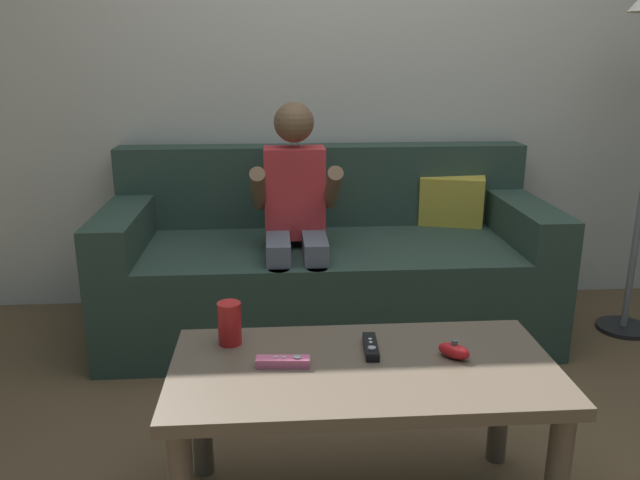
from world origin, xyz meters
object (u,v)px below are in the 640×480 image
nunchuk_red (454,351)px  coffee_table (363,390)px  game_remote_black_far_corner (371,346)px  game_remote_pink_near_edge (283,362)px  soda_can (230,323)px  person_seated_on_couch (296,214)px  couch (328,267)px

nunchuk_red → coffee_table: bearing=-175.1°
game_remote_black_far_corner → nunchuk_red: bearing=-15.3°
game_remote_pink_near_edge → coffee_table: bearing=-1.8°
game_remote_black_far_corner → soda_can: size_ratio=1.16×
person_seated_on_couch → game_remote_black_far_corner: bearing=-80.2°
nunchuk_red → soda_can: size_ratio=0.79×
couch → coffee_table: size_ratio=1.91×
person_seated_on_couch → game_remote_black_far_corner: size_ratio=7.35×
couch → soda_can: 1.18m
couch → person_seated_on_couch: 0.38m
nunchuk_red → game_remote_pink_near_edge: bearing=-178.2°
coffee_table → game_remote_pink_near_edge: size_ratio=7.14×
game_remote_pink_near_edge → couch: bearing=79.9°
person_seated_on_couch → game_remote_black_far_corner: 1.01m
coffee_table → nunchuk_red: size_ratio=10.48×
nunchuk_red → soda_can: bearing=167.7°
game_remote_black_far_corner → person_seated_on_couch: bearing=99.8°
person_seated_on_couch → soda_can: bearing=-103.3°
game_remote_pink_near_edge → soda_can: 0.21m
coffee_table → game_remote_black_far_corner: bearing=69.8°
nunchuk_red → game_remote_black_far_corner: bearing=164.7°
coffee_table → person_seated_on_couch: bearing=97.5°
person_seated_on_couch → nunchuk_red: 1.12m
couch → game_remote_black_far_corner: couch is taller
couch → game_remote_pink_near_edge: (-0.22, -1.25, 0.17)m
soda_can → coffee_table: bearing=-23.1°
game_remote_pink_near_edge → soda_can: bearing=135.1°
coffee_table → soda_can: size_ratio=8.33×
coffee_table → game_remote_black_far_corner: game_remote_black_far_corner is taller
couch → game_remote_pink_near_edge: bearing=-100.1°
couch → nunchuk_red: bearing=-79.2°
game_remote_pink_near_edge → soda_can: size_ratio=1.17×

